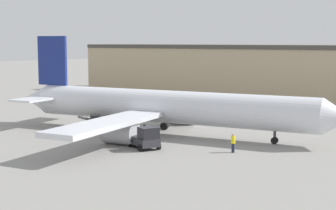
{
  "coord_description": "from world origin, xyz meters",
  "views": [
    {
      "loc": [
        35.04,
        -43.67,
        10.16
      ],
      "look_at": [
        0.0,
        0.0,
        3.26
      ],
      "focal_mm": 55.0,
      "sensor_mm": 36.0,
      "label": 1
    }
  ],
  "objects_px": {
    "airplane": "(160,107)",
    "ground_crew_worker": "(233,142)",
    "baggage_tug": "(146,138)",
    "belt_loader_truck": "(91,124)"
  },
  "relations": [
    {
      "from": "airplane",
      "to": "ground_crew_worker",
      "type": "xyz_separation_m",
      "value": [
        11.55,
        -3.37,
        -2.04
      ]
    },
    {
      "from": "baggage_tug",
      "to": "belt_loader_truck",
      "type": "bearing_deg",
      "value": -170.17
    },
    {
      "from": "baggage_tug",
      "to": "belt_loader_truck",
      "type": "distance_m",
      "value": 10.81
    },
    {
      "from": "airplane",
      "to": "baggage_tug",
      "type": "bearing_deg",
      "value": -71.84
    },
    {
      "from": "airplane",
      "to": "baggage_tug",
      "type": "relative_size",
      "value": 10.34
    },
    {
      "from": "ground_crew_worker",
      "to": "baggage_tug",
      "type": "xyz_separation_m",
      "value": [
        -7.39,
        -3.8,
        0.06
      ]
    },
    {
      "from": "airplane",
      "to": "belt_loader_truck",
      "type": "distance_m",
      "value": 8.06
    },
    {
      "from": "airplane",
      "to": "ground_crew_worker",
      "type": "relative_size",
      "value": 22.46
    },
    {
      "from": "ground_crew_worker",
      "to": "baggage_tug",
      "type": "bearing_deg",
      "value": -110.14
    },
    {
      "from": "airplane",
      "to": "belt_loader_truck",
      "type": "xyz_separation_m",
      "value": [
        -6.33,
        -4.56,
        -2.0
      ]
    }
  ]
}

